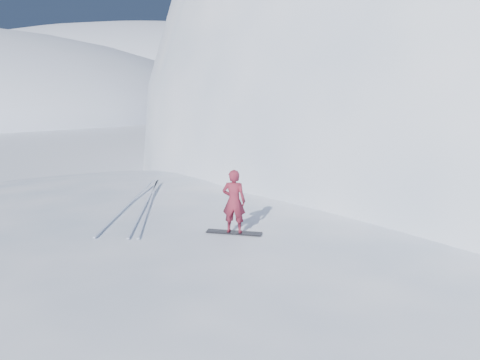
{
  "coord_description": "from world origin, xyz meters",
  "views": [
    {
      "loc": [
        3.25,
        -8.65,
        6.28
      ],
      "look_at": [
        1.51,
        3.07,
        3.5
      ],
      "focal_mm": 35.0,
      "sensor_mm": 36.0,
      "label": 1
    }
  ],
  "objects": [
    {
      "name": "peak_shoulder",
      "position": [
        10.0,
        20.0,
        0.0
      ],
      "size": [
        28.0,
        24.0,
        18.0
      ],
      "primitive_type": "ellipsoid",
      "color": "white",
      "rests_on": "ground"
    },
    {
      "name": "snowboarder",
      "position": [
        1.51,
        2.07,
        3.2
      ],
      "size": [
        0.59,
        0.4,
        1.56
      ],
      "primitive_type": "imported",
      "rotation": [
        0.0,
        0.0,
        3.09
      ],
      "color": "maroon",
      "rests_on": "snowboard"
    },
    {
      "name": "far_ridge_c",
      "position": [
        -40.0,
        110.0,
        0.0
      ],
      "size": [
        140.0,
        90.0,
        36.0
      ],
      "primitive_type": "ellipsoid",
      "color": "white",
      "rests_on": "ground"
    },
    {
      "name": "near_ridge",
      "position": [
        1.0,
        3.0,
        0.0
      ],
      "size": [
        36.0,
        28.0,
        4.8
      ],
      "primitive_type": "ellipsoid",
      "color": "white",
      "rests_on": "ground"
    },
    {
      "name": "snowboard",
      "position": [
        1.51,
        2.07,
        2.41
      ],
      "size": [
        1.38,
        0.32,
        0.02
      ],
      "primitive_type": "cube",
      "rotation": [
        0.0,
        0.0,
        -0.05
      ],
      "color": "black",
      "rests_on": "near_ridge"
    },
    {
      "name": "wind_bumps",
      "position": [
        -0.56,
        2.12,
        0.0
      ],
      "size": [
        16.0,
        14.4,
        1.0
      ],
      "color": "white",
      "rests_on": "ground"
    },
    {
      "name": "board_tracks",
      "position": [
        -1.64,
        4.23,
        2.42
      ],
      "size": [
        1.67,
        5.98,
        0.04
      ],
      "color": "silver",
      "rests_on": "ground"
    }
  ]
}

